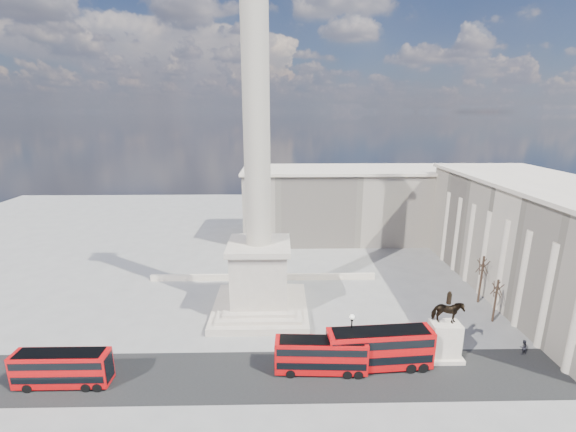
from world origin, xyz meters
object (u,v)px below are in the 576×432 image
(red_bus_b, at_px, (322,355))
(pedestrian_walking, at_px, (353,350))
(equestrian_statue, at_px, (445,335))
(pedestrian_crossing, at_px, (331,349))
(red_bus_a, at_px, (63,368))
(nelsons_column, at_px, (259,229))
(red_bus_c, at_px, (380,348))
(pedestrian_standing, at_px, (523,347))
(victorian_lamp, at_px, (351,336))

(red_bus_b, distance_m, pedestrian_walking, 5.31)
(equestrian_statue, bearing_deg, red_bus_b, -170.96)
(pedestrian_walking, relative_size, pedestrian_crossing, 0.92)
(red_bus_a, distance_m, pedestrian_crossing, 30.27)
(nelsons_column, distance_m, pedestrian_walking, 20.51)
(nelsons_column, distance_m, red_bus_a, 28.30)
(red_bus_a, xyz_separation_m, equestrian_statue, (43.44, 4.08, 0.95))
(nelsons_column, distance_m, pedestrian_crossing, 18.98)
(nelsons_column, height_order, red_bus_b, nelsons_column)
(nelsons_column, distance_m, red_bus_c, 22.61)
(equestrian_statue, bearing_deg, nelsons_column, 152.15)
(pedestrian_standing, bearing_deg, red_bus_b, -1.47)
(nelsons_column, xyz_separation_m, equestrian_statue, (22.84, -12.07, -9.80))
(equestrian_statue, bearing_deg, red_bus_a, -174.63)
(victorian_lamp, bearing_deg, nelsons_column, 130.75)
(red_bus_b, height_order, red_bus_c, red_bus_c)
(pedestrian_crossing, bearing_deg, nelsons_column, -13.54)
(pedestrian_walking, distance_m, pedestrian_standing, 21.19)
(equestrian_statue, bearing_deg, pedestrian_standing, 3.18)
(victorian_lamp, bearing_deg, pedestrian_walking, 69.61)
(red_bus_a, relative_size, equestrian_statue, 1.15)
(pedestrian_walking, bearing_deg, pedestrian_crossing, 174.24)
(red_bus_b, relative_size, equestrian_statue, 1.19)
(red_bus_a, relative_size, victorian_lamp, 1.55)
(red_bus_a, height_order, pedestrian_crossing, red_bus_a)
(equestrian_statue, xyz_separation_m, pedestrian_walking, (-10.92, 0.57, -2.29))
(pedestrian_standing, bearing_deg, pedestrian_crossing, -8.39)
(pedestrian_walking, bearing_deg, red_bus_b, -148.20)
(red_bus_a, relative_size, red_bus_c, 0.82)
(pedestrian_walking, height_order, pedestrian_standing, pedestrian_standing)
(pedestrian_walking, bearing_deg, victorian_lamp, -114.04)
(red_bus_c, bearing_deg, pedestrian_walking, 134.72)
(red_bus_a, height_order, equestrian_statue, equestrian_statue)
(pedestrian_walking, bearing_deg, equestrian_statue, -6.64)
(equestrian_statue, relative_size, pedestrian_crossing, 4.94)
(red_bus_b, distance_m, equestrian_statue, 15.31)
(red_bus_b, height_order, pedestrian_standing, red_bus_b)
(pedestrian_crossing, bearing_deg, red_bus_a, 46.42)
(red_bus_c, bearing_deg, nelsons_column, 132.33)
(red_bus_c, xyz_separation_m, equestrian_statue, (8.24, 1.77, 0.52))
(red_bus_a, xyz_separation_m, pedestrian_standing, (53.71, 4.65, -1.21))
(red_bus_a, bearing_deg, pedestrian_walking, 8.17)
(equestrian_statue, height_order, pedestrian_crossing, equestrian_statue)
(nelsons_column, bearing_deg, red_bus_a, -141.90)
(red_bus_b, bearing_deg, victorian_lamp, 23.13)
(victorian_lamp, height_order, pedestrian_walking, victorian_lamp)
(pedestrian_standing, height_order, pedestrian_crossing, pedestrian_standing)
(equestrian_statue, xyz_separation_m, pedestrian_crossing, (-13.58, 0.67, -2.22))
(equestrian_statue, bearing_deg, pedestrian_crossing, 177.18)
(pedestrian_crossing, bearing_deg, pedestrian_standing, -142.85)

